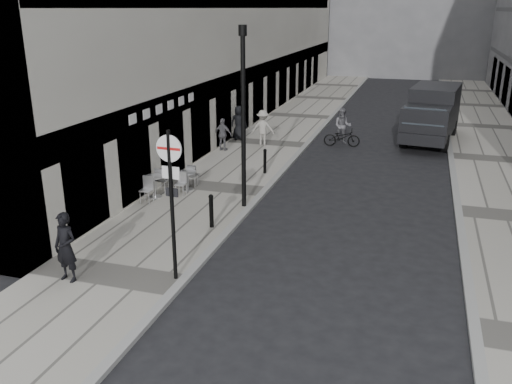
% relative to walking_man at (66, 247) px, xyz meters
% --- Properties ---
extents(ground, '(120.00, 120.00, 0.00)m').
position_rel_walking_man_xyz_m(ground, '(2.76, -2.13, -1.03)').
color(ground, black).
rests_on(ground, ground).
extents(sidewalk, '(4.00, 60.00, 0.12)m').
position_rel_walking_man_xyz_m(sidewalk, '(0.76, 15.87, -0.97)').
color(sidewalk, '#A29D93').
rests_on(sidewalk, ground).
extents(far_sidewalk, '(4.00, 60.00, 0.12)m').
position_rel_walking_man_xyz_m(far_sidewalk, '(11.76, 15.87, -0.97)').
color(far_sidewalk, '#A29D93').
rests_on(far_sidewalk, ground).
extents(walking_man, '(0.73, 0.54, 1.82)m').
position_rel_walking_man_xyz_m(walking_man, '(0.00, 0.00, 0.00)').
color(walking_man, black).
rests_on(walking_man, sidewalk).
extents(sign_post, '(0.67, 0.11, 3.88)m').
position_rel_walking_man_xyz_m(sign_post, '(2.56, 0.88, 1.57)').
color(sign_post, black).
rests_on(sign_post, sidewalk).
extents(lamppost, '(0.27, 0.27, 6.09)m').
position_rel_walking_man_xyz_m(lamppost, '(2.56, 6.50, 2.48)').
color(lamppost, black).
rests_on(lamppost, sidewalk).
extents(bollard_near, '(0.13, 0.13, 0.97)m').
position_rel_walking_man_xyz_m(bollard_near, '(2.16, 10.53, -0.42)').
color(bollard_near, black).
rests_on(bollard_near, sidewalk).
extents(bollard_far, '(0.14, 0.14, 1.02)m').
position_rel_walking_man_xyz_m(bollard_far, '(2.19, 4.36, -0.40)').
color(bollard_far, black).
rests_on(bollard_far, sidewalk).
extents(panel_van, '(3.02, 6.27, 2.84)m').
position_rel_walking_man_xyz_m(panel_van, '(8.79, 19.06, 0.57)').
color(panel_van, black).
rests_on(panel_van, ground).
extents(cyclist, '(1.87, 0.82, 1.95)m').
position_rel_walking_man_xyz_m(cyclist, '(4.49, 16.60, -0.27)').
color(cyclist, black).
rests_on(cyclist, ground).
extents(pedestrian_a, '(0.96, 0.48, 1.58)m').
position_rel_walking_man_xyz_m(pedestrian_a, '(-0.84, 13.62, -0.12)').
color(pedestrian_a, '#58585D').
rests_on(pedestrian_a, sidewalk).
extents(pedestrian_b, '(1.23, 0.83, 1.77)m').
position_rel_walking_man_xyz_m(pedestrian_b, '(0.69, 15.26, -0.03)').
color(pedestrian_b, '#A09C94').
rests_on(pedestrian_b, sidewalk).
extents(pedestrian_c, '(0.96, 0.71, 1.79)m').
position_rel_walking_man_xyz_m(pedestrian_c, '(-0.84, 16.02, -0.01)').
color(pedestrian_c, black).
rests_on(pedestrian_c, sidewalk).
extents(cafe_table_near, '(0.74, 1.67, 0.95)m').
position_rel_walking_man_xyz_m(cafe_table_near, '(-0.84, 6.41, -0.43)').
color(cafe_table_near, silver).
rests_on(cafe_table_near, sidewalk).
extents(cafe_table_mid, '(0.64, 1.45, 0.83)m').
position_rel_walking_man_xyz_m(cafe_table_mid, '(-0.04, 7.48, -0.49)').
color(cafe_table_mid, silver).
rests_on(cafe_table_mid, sidewalk).
extents(cafe_table_far, '(0.66, 1.49, 0.85)m').
position_rel_walking_man_xyz_m(cafe_table_far, '(-0.04, 7.57, -0.48)').
color(cafe_table_far, '#A4A4A6').
rests_on(cafe_table_far, sidewalk).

